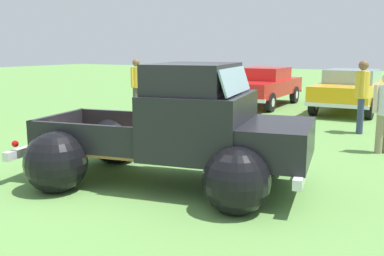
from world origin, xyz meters
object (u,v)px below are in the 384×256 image
at_px(show_car_1, 350,89).
at_px(lane_cone_0, 192,138).
at_px(spectator_2, 362,92).
at_px(vintage_pickup_truck, 184,138).
at_px(spectator_0, 136,83).
at_px(show_car_0, 263,85).

relative_size(show_car_1, lane_cone_0, 6.82).
bearing_deg(spectator_2, vintage_pickup_truck, 60.97).
height_order(show_car_1, spectator_0, spectator_0).
bearing_deg(show_car_1, show_car_0, -90.76).
xyz_separation_m(show_car_1, lane_cone_0, (-1.67, -7.89, -0.47)).
distance_m(vintage_pickup_truck, spectator_0, 7.82).
bearing_deg(show_car_1, spectator_2, 14.19).
relative_size(show_car_1, spectator_2, 2.32).
bearing_deg(show_car_0, lane_cone_0, 9.63).
xyz_separation_m(vintage_pickup_truck, lane_cone_0, (-0.96, 1.94, -0.45)).
xyz_separation_m(vintage_pickup_truck, spectator_2, (1.69, 5.91, 0.31)).
distance_m(show_car_0, spectator_0, 4.98).
height_order(show_car_1, lane_cone_0, show_car_1).
bearing_deg(show_car_0, spectator_2, 45.26).
height_order(vintage_pickup_truck, show_car_1, vintage_pickup_truck).
height_order(vintage_pickup_truck, spectator_2, vintage_pickup_truck).
bearing_deg(vintage_pickup_truck, show_car_1, 75.14).
distance_m(show_car_0, spectator_2, 5.72).
distance_m(vintage_pickup_truck, show_car_1, 9.85).
xyz_separation_m(vintage_pickup_truck, show_car_1, (0.71, 9.83, 0.03)).
relative_size(show_car_0, spectator_0, 2.52).
height_order(show_car_0, lane_cone_0, show_car_0).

